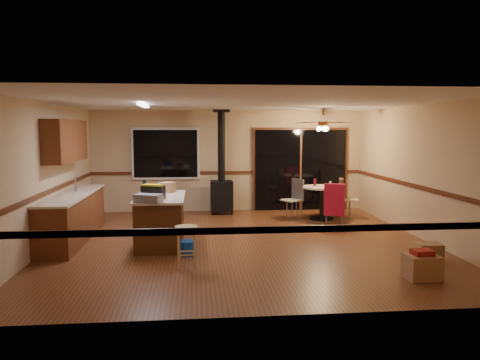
{
  "coord_description": "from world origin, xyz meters",
  "views": [
    {
      "loc": [
        -0.86,
        -8.58,
        2.13
      ],
      "look_at": [
        0.0,
        0.3,
        1.15
      ],
      "focal_mm": 35.0,
      "sensor_mm": 36.0,
      "label": 1
    }
  ],
  "objects": [
    {
      "name": "wall_right",
      "position": [
        3.5,
        0.0,
        1.3
      ],
      "size": [
        0.0,
        7.0,
        7.0
      ],
      "primitive_type": "plane",
      "rotation": [
        1.57,
        0.0,
        -1.57
      ],
      "color": "tan",
      "rests_on": "ground"
    },
    {
      "name": "toolbox_black",
      "position": [
        -1.61,
        -0.21,
        1.01
      ],
      "size": [
        0.44,
        0.32,
        0.22
      ],
      "primitive_type": "cube",
      "rotation": [
        0.0,
        0.0,
        -0.33
      ],
      "color": "black",
      "rests_on": "kitchen_island"
    },
    {
      "name": "chair_near",
      "position": [
        2.15,
        1.21,
        0.6
      ],
      "size": [
        0.55,
        0.58,
        0.7
      ],
      "color": "tan",
      "rests_on": "ground"
    },
    {
      "name": "box_under_window",
      "position": [
        -1.72,
        3.1,
        0.2
      ],
      "size": [
        0.51,
        0.41,
        0.4
      ],
      "primitive_type": "cube",
      "rotation": [
        0.0,
        0.0,
        0.01
      ],
      "color": "#976A43",
      "rests_on": "floor"
    },
    {
      "name": "bottle_pink",
      "position": [
        -1.44,
        0.17,
        1.0
      ],
      "size": [
        0.09,
        0.09,
        0.2
      ],
      "primitive_type": "cylinder",
      "rotation": [
        0.0,
        0.0,
        0.42
      ],
      "color": "#D84C8C",
      "rests_on": "kitchen_island"
    },
    {
      "name": "bottle_white",
      "position": [
        -1.55,
        0.72,
        0.99
      ],
      "size": [
        0.07,
        0.07,
        0.18
      ],
      "primitive_type": "cylinder",
      "rotation": [
        0.0,
        0.0,
        0.29
      ],
      "color": "white",
      "rests_on": "kitchen_island"
    },
    {
      "name": "upper_cabinets",
      "position": [
        -3.33,
        0.7,
        1.9
      ],
      "size": [
        0.35,
        2.0,
        0.8
      ],
      "primitive_type": "cube",
      "color": "#5F2D18",
      "rests_on": "ground"
    },
    {
      "name": "ceiling_fan",
      "position": [
        2.11,
        2.08,
        2.21
      ],
      "size": [
        0.24,
        0.24,
        0.55
      ],
      "color": "brown",
      "rests_on": "ceiling"
    },
    {
      "name": "toolbox_yellow_lid",
      "position": [
        -1.61,
        -0.21,
        1.13
      ],
      "size": [
        0.39,
        0.28,
        0.03
      ],
      "primitive_type": "cube",
      "rotation": [
        0.0,
        0.0,
        -0.33
      ],
      "color": "gold",
      "rests_on": "toolbox_black"
    },
    {
      "name": "box_corner_b",
      "position": [
        2.86,
        -1.58,
        0.15
      ],
      "size": [
        0.4,
        0.35,
        0.31
      ],
      "primitive_type": "cube",
      "rotation": [
        0.0,
        0.0,
        -0.08
      ],
      "color": "#976A43",
      "rests_on": "floor"
    },
    {
      "name": "fluorescent_strip",
      "position": [
        -1.8,
        0.3,
        2.56
      ],
      "size": [
        0.1,
        1.2,
        0.04
      ],
      "primitive_type": "cube",
      "color": "white",
      "rests_on": "ceiling"
    },
    {
      "name": "countertop",
      "position": [
        -3.2,
        0.5,
        0.88
      ],
      "size": [
        0.64,
        3.04,
        0.04
      ],
      "primitive_type": "cube",
      "color": "beige",
      "rests_on": "lower_cabinets"
    },
    {
      "name": "wall_left",
      "position": [
        -3.5,
        0.0,
        1.3
      ],
      "size": [
        0.0,
        7.0,
        7.0
      ],
      "primitive_type": "plane",
      "rotation": [
        1.57,
        0.0,
        1.57
      ],
      "color": "tan",
      "rests_on": "ground"
    },
    {
      "name": "wood_stove",
      "position": [
        -0.2,
        3.05,
        0.73
      ],
      "size": [
        0.55,
        0.5,
        2.52
      ],
      "color": "black",
      "rests_on": "ground"
    },
    {
      "name": "chair_right",
      "position": [
        2.63,
        2.19,
        0.6
      ],
      "size": [
        0.56,
        0.53,
        0.7
      ],
      "color": "tan",
      "rests_on": "ground"
    },
    {
      "name": "dining_table",
      "position": [
        2.11,
        2.08,
        0.53
      ],
      "size": [
        0.93,
        0.93,
        0.78
      ],
      "color": "black",
      "rests_on": "ground"
    },
    {
      "name": "glass_cream",
      "position": [
        2.29,
        2.03,
        0.84
      ],
      "size": [
        0.07,
        0.07,
        0.13
      ],
      "primitive_type": "cylinder",
      "rotation": [
        0.0,
        0.0,
        0.28
      ],
      "color": "beige",
      "rests_on": "dining_table"
    },
    {
      "name": "wall_front",
      "position": [
        0.0,
        -3.5,
        1.3
      ],
      "size": [
        7.0,
        0.0,
        7.0
      ],
      "primitive_type": "plane",
      "rotation": [
        -1.57,
        0.0,
        0.0
      ],
      "color": "tan",
      "rests_on": "ground"
    },
    {
      "name": "ceiling",
      "position": [
        0.0,
        0.0,
        2.6
      ],
      "size": [
        7.0,
        7.0,
        0.0
      ],
      "primitive_type": "plane",
      "rotation": [
        3.14,
        0.0,
        0.0
      ],
      "color": "silver",
      "rests_on": "ground"
    },
    {
      "name": "glass_red",
      "position": [
        1.96,
        2.18,
        0.87
      ],
      "size": [
        0.08,
        0.08,
        0.18
      ],
      "primitive_type": "cylinder",
      "rotation": [
        0.0,
        0.0,
        -0.27
      ],
      "color": "#590C14",
      "rests_on": "dining_table"
    },
    {
      "name": "chair_rail",
      "position": [
        0.0,
        0.0,
        1.0
      ],
      "size": [
        7.0,
        7.0,
        0.08
      ],
      "primitive_type": null,
      "color": "#4C2313",
      "rests_on": "ground"
    },
    {
      "name": "blue_bucket",
      "position": [
        -1.0,
        -0.79,
        0.12
      ],
      "size": [
        0.38,
        0.38,
        0.25
      ],
      "primitive_type": "cylinder",
      "rotation": [
        0.0,
        0.0,
        0.39
      ],
      "color": "#0D43BC",
      "rests_on": "floor"
    },
    {
      "name": "toolbox_grey",
      "position": [
        -1.64,
        -0.72,
        0.97
      ],
      "size": [
        0.5,
        0.39,
        0.14
      ],
      "primitive_type": "cube",
      "rotation": [
        0.0,
        0.0,
        -0.37
      ],
      "color": "slate",
      "rests_on": "kitchen_island"
    },
    {
      "name": "sliding_door",
      "position": [
        1.9,
        3.45,
        1.05
      ],
      "size": [
        2.52,
        0.1,
        2.1
      ],
      "primitive_type": "cube",
      "color": "black",
      "rests_on": "ground"
    },
    {
      "name": "box_small_red",
      "position": [
        2.34,
        -2.38,
        0.38
      ],
      "size": [
        0.28,
        0.24,
        0.07
      ],
      "primitive_type": "cube",
      "rotation": [
        0.0,
        0.0,
        0.04
      ],
      "color": "maroon",
      "rests_on": "box_corner_a"
    },
    {
      "name": "window",
      "position": [
        -1.6,
        3.45,
        1.5
      ],
      "size": [
        1.72,
        0.1,
        1.32
      ],
      "primitive_type": "cube",
      "color": "black",
      "rests_on": "ground"
    },
    {
      "name": "bar_stool",
      "position": [
        -1.0,
        -1.51,
        0.32
      ],
      "size": [
        0.47,
        0.47,
        0.64
      ],
      "primitive_type": "cylinder",
      "rotation": [
        0.0,
        0.0,
        -0.43
      ],
      "color": "tan",
      "rests_on": "floor"
    },
    {
      "name": "box_corner_a",
      "position": [
        2.34,
        -2.38,
        0.17
      ],
      "size": [
        0.47,
        0.4,
        0.35
      ],
      "primitive_type": "cube",
      "rotation": [
        0.0,
        0.0,
        0.04
      ],
      "color": "#976A43",
      "rests_on": "floor"
    },
    {
      "name": "floor",
      "position": [
        0.0,
        0.0,
        0.0
      ],
      "size": [
        7.0,
        7.0,
        0.0
      ],
      "primitive_type": "plane",
      "color": "#5E311A",
      "rests_on": "ground"
    },
    {
      "name": "bottle_dark",
      "position": [
        -1.82,
        0.39,
        1.03
      ],
      "size": [
        0.09,
        0.09,
        0.26
      ],
      "primitive_type": "cylinder",
      "rotation": [
        0.0,
        0.0,
        0.23
      ],
      "color": "black",
      "rests_on": "kitchen_island"
    },
    {
      "name": "wall_back",
      "position": [
        0.0,
        3.5,
        1.3
      ],
      "size": [
        7.0,
        0.0,
        7.0
      ],
      "primitive_type": "plane",
      "rotation": [
        1.57,
        0.0,
        0.0
      ],
      "color": "tan",
      "rests_on": "ground"
    },
    {
      "name": "chair_left",
      "position": [
        1.5,
        2.24,
        0.59
      ],
      "size": [
        0.55,
        0.55,
        0.51
      ],
      "color": "tan",
      "rests_on": "ground"
    },
    {
      "name": "box_on_island",
      "position": [
        -1.39,
        0.56,
        1.0
      ],
      "size": [
        0.29,
        0.34,
        0.19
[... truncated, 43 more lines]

